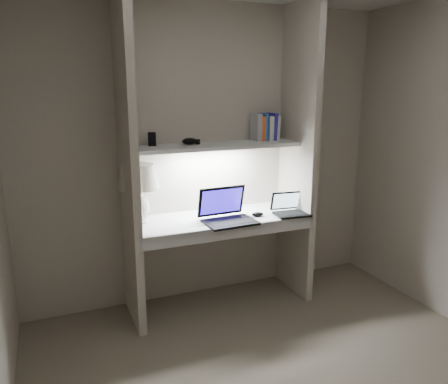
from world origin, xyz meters
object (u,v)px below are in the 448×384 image
table_lamp (139,184)px  book_row (265,127)px  speaker (229,202)px  laptop_main (227,214)px  laptop_netbook (290,209)px

table_lamp → book_row: (1.14, 0.08, 0.39)m
speaker → book_row: 0.72m
table_lamp → laptop_main: (0.65, -0.23, -0.26)m
table_lamp → speaker: (0.79, 0.07, -0.25)m
book_row → speaker: bearing=-179.2°
book_row → laptop_netbook: bearing=-74.7°
book_row → table_lamp: bearing=-176.2°
speaker → book_row: size_ratio=0.58×
laptop_netbook → book_row: (-0.09, 0.32, 0.66)m
laptop_main → speaker: laptop_main is taller
book_row → laptop_main: bearing=-147.6°
table_lamp → laptop_main: bearing=-19.6°
table_lamp → laptop_main: size_ratio=1.12×
speaker → book_row: bearing=-18.6°
table_lamp → speaker: table_lamp is taller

